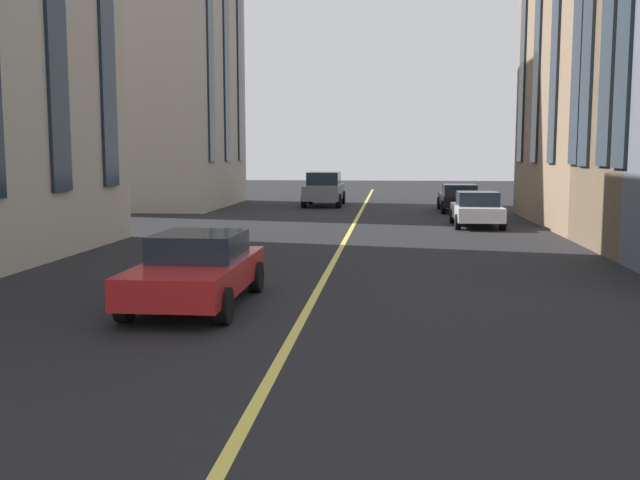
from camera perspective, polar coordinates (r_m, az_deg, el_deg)
lane_centre_line at (r=19.45m, az=1.12°, el=-1.64°), size 80.00×0.16×0.01m
car_black_parked_a at (r=36.76m, az=10.95°, el=3.32°), size 4.40×1.95×1.37m
car_red_oncoming at (r=13.85m, az=-9.70°, el=-2.26°), size 4.40×1.95×1.37m
car_grey_trailing at (r=40.16m, az=0.32°, el=4.11°), size 4.70×2.14×1.88m
car_white_parked_b at (r=29.19m, az=12.31°, el=2.41°), size 3.90×1.89×1.40m
building_left_near at (r=42.33m, az=-16.00°, el=14.79°), size 10.37×12.51×17.85m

